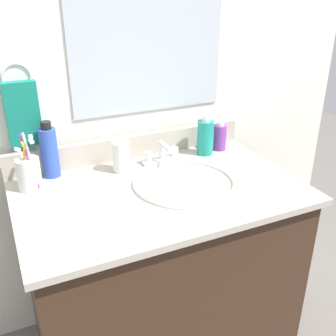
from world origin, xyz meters
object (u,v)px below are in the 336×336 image
hand_towel (23,114)px  bottle_shampoo_blue (49,152)px  bottle_lotion_white (121,156)px  bottle_mouthwash_teal (205,137)px  bottle_cream_purple (220,137)px  cup_white_ceramic (29,173)px  faucet (162,155)px

hand_towel → bottle_shampoo_blue: (0.06, -0.06, -0.13)m
hand_towel → bottle_lotion_white: size_ratio=1.67×
hand_towel → bottle_mouthwash_teal: 0.68m
bottle_cream_purple → bottle_lotion_white: (-0.43, -0.03, 0.01)m
bottle_cream_purple → hand_towel: bearing=172.6°
cup_white_ceramic → bottle_mouthwash_teal: bearing=1.5°
cup_white_ceramic → faucet: bearing=1.7°
faucet → bottle_mouthwash_teal: bottle_mouthwash_teal is taller
bottle_mouthwash_teal → cup_white_ceramic: bearing=-178.5°
faucet → cup_white_ceramic: (-0.49, -0.01, 0.03)m
bottle_shampoo_blue → cup_white_ceramic: size_ratio=1.02×
faucet → bottle_lotion_white: size_ratio=1.21×
bottle_mouthwash_teal → hand_towel: bearing=170.5°
bottle_mouthwash_teal → bottle_shampoo_blue: bearing=175.0°
faucet → bottle_shampoo_blue: bearing=172.3°
bottle_lotion_white → bottle_shampoo_blue: bottle_shampoo_blue is taller
bottle_lotion_white → cup_white_ceramic: bearing=-179.4°
bottle_cream_purple → cup_white_ceramic: bearing=-177.6°
hand_towel → bottle_lotion_white: hand_towel is taller
faucet → bottle_lotion_white: (-0.17, -0.01, 0.03)m
faucet → bottle_mouthwash_teal: (0.19, 0.00, 0.04)m
bottle_shampoo_blue → hand_towel: bearing=137.3°
hand_towel → bottle_mouthwash_teal: (0.65, -0.11, -0.15)m
bottle_lotion_white → bottle_mouthwash_teal: 0.35m
faucet → hand_towel: bearing=166.5°
bottle_mouthwash_teal → bottle_cream_purple: bearing=10.2°
faucet → bottle_shampoo_blue: 0.41m
hand_towel → bottle_lotion_white: (0.30, -0.12, -0.16)m
bottle_lotion_white → bottle_shampoo_blue: (-0.24, 0.07, 0.03)m
bottle_lotion_white → bottle_mouthwash_teal: size_ratio=0.82×
bottle_shampoo_blue → faucet: bearing=-7.7°
bottle_shampoo_blue → bottle_mouthwash_teal: size_ratio=1.25×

